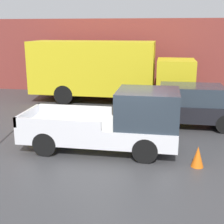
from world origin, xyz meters
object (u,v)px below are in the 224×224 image
at_px(car, 188,105).
at_px(traffic_cone, 198,157).
at_px(delivery_truck, 106,69).
at_px(pickup_truck, 116,122).

relative_size(car, traffic_cone, 7.33).
distance_m(delivery_truck, traffic_cone, 9.22).
height_order(car, traffic_cone, car).
relative_size(delivery_truck, traffic_cone, 14.02).
distance_m(pickup_truck, traffic_cone, 2.81).
bearing_deg(pickup_truck, traffic_cone, -19.73).
xyz_separation_m(car, delivery_truck, (-4.25, 3.81, 0.94)).
distance_m(pickup_truck, delivery_truck, 7.35).
height_order(delivery_truck, traffic_cone, delivery_truck).
height_order(pickup_truck, delivery_truck, delivery_truck).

